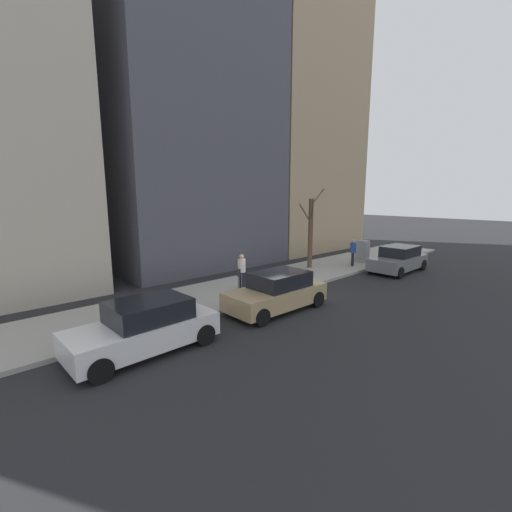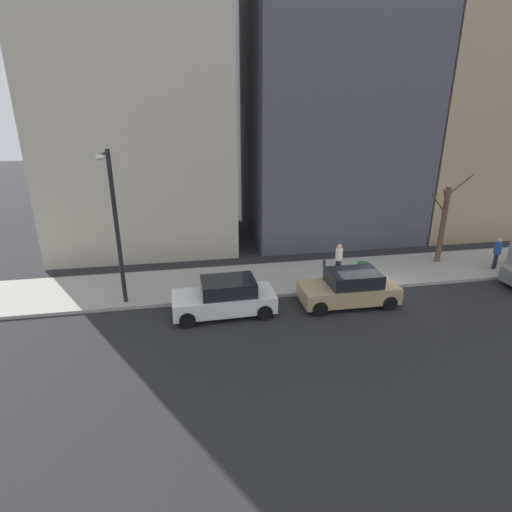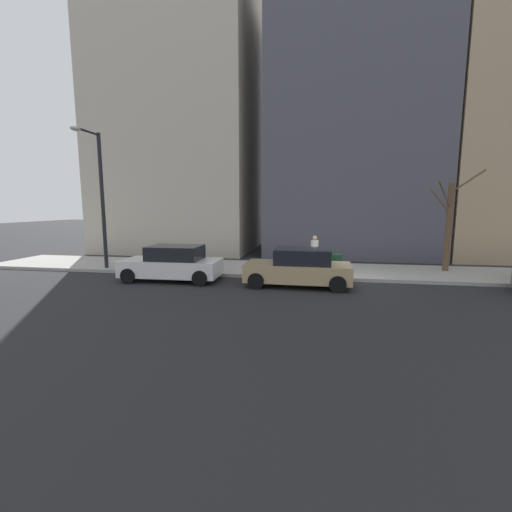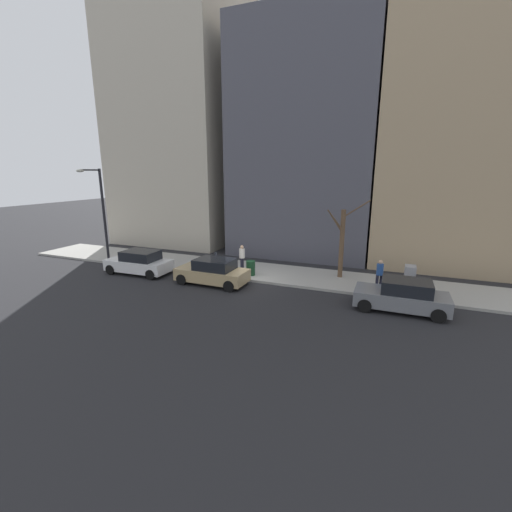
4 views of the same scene
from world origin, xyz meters
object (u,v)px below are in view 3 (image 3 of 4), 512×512
object	(u,v)px
parked_car_tan	(299,268)
office_block_center	(349,129)
parked_car_white	(173,264)
parking_meter	(286,256)
streetlamp	(98,189)
bare_tree	(449,224)
pedestrian_midblock	(314,251)
office_tower_right	(185,84)
trash_bin	(335,264)

from	to	relation	value
parked_car_tan	office_block_center	distance (m)	14.53
parked_car_white	parking_meter	distance (m)	5.04
streetlamp	bare_tree	xyz separation A→B (m)	(2.31, -16.45, -1.66)
pedestrian_midblock	office_tower_right	xyz separation A→B (m)	(9.04, 9.79, 11.04)
parked_car_white	office_block_center	size ratio (longest dim) A/B	0.25
parking_meter	bare_tree	world-z (taller)	bare_tree
trash_bin	office_tower_right	bearing A→B (deg)	47.47
parked_car_white	trash_bin	xyz separation A→B (m)	(1.94, -7.00, -0.14)
parking_meter	office_tower_right	xyz separation A→B (m)	(10.30, 8.55, 11.15)
parking_meter	office_tower_right	distance (m)	17.43
trash_bin	office_tower_right	size ratio (longest dim) A/B	0.04
streetlamp	parking_meter	bearing A→B (deg)	-88.94
parked_car_white	office_tower_right	distance (m)	16.82
parked_car_white	bare_tree	world-z (taller)	bare_tree
pedestrian_midblock	parking_meter	bearing A→B (deg)	-51.88
office_tower_right	trash_bin	bearing A→B (deg)	-132.53
streetlamp	office_tower_right	size ratio (longest dim) A/B	0.27
parked_car_white	bare_tree	distance (m)	12.87
bare_tree	office_block_center	bearing A→B (deg)	26.31
bare_tree	trash_bin	world-z (taller)	bare_tree
parked_car_tan	streetlamp	distance (m)	10.30
parked_car_tan	streetlamp	bearing A→B (deg)	82.43
streetlamp	office_tower_right	bearing A→B (deg)	-2.54
parked_car_white	pedestrian_midblock	distance (m)	6.65
pedestrian_midblock	office_tower_right	world-z (taller)	office_tower_right
parked_car_tan	office_tower_right	world-z (taller)	office_tower_right
parked_car_white	trash_bin	world-z (taller)	parked_car_white
office_block_center	bare_tree	bearing A→B (deg)	-153.69
bare_tree	office_tower_right	xyz separation A→B (m)	(8.16, 15.98, 9.77)
parking_meter	office_block_center	world-z (taller)	office_block_center
parked_car_tan	pedestrian_midblock	xyz separation A→B (m)	(2.85, -0.60, 0.35)
trash_bin	office_tower_right	distance (m)	18.59
parked_car_tan	trash_bin	size ratio (longest dim) A/B	4.69
bare_tree	pedestrian_midblock	world-z (taller)	bare_tree
parked_car_white	pedestrian_midblock	size ratio (longest dim) A/B	2.55
pedestrian_midblock	office_tower_right	size ratio (longest dim) A/B	0.07
streetlamp	bare_tree	distance (m)	16.69
parked_car_white	office_tower_right	xyz separation A→B (m)	(11.80, 3.75, 11.39)
bare_tree	parked_car_white	bearing A→B (deg)	106.55
parked_car_white	office_tower_right	size ratio (longest dim) A/B	0.17
trash_bin	office_tower_right	xyz separation A→B (m)	(9.85, 10.74, 11.53)
streetlamp	bare_tree	bearing A→B (deg)	-82.00
parked_car_white	parking_meter	bearing A→B (deg)	-73.97
bare_tree	office_tower_right	distance (m)	20.43
parked_car_tan	parking_meter	distance (m)	1.73
trash_bin	office_block_center	size ratio (longest dim) A/B	0.05
parking_meter	trash_bin	bearing A→B (deg)	-78.40
parking_meter	trash_bin	world-z (taller)	parking_meter
parked_car_tan	pedestrian_midblock	distance (m)	2.93
parked_car_tan	bare_tree	world-z (taller)	bare_tree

